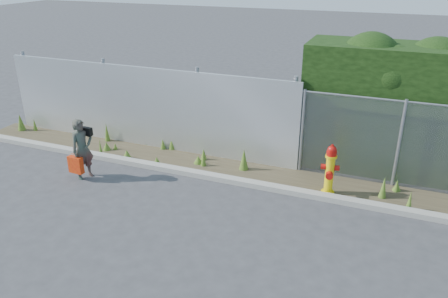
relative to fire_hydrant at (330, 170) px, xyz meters
name	(u,v)px	position (x,y,z in m)	size (l,w,h in m)	color
ground	(212,225)	(-1.89, -2.07, -0.57)	(80.00, 80.00, 0.00)	#39383B
curb	(243,182)	(-1.89, -0.27, -0.51)	(16.00, 0.22, 0.12)	gray
weed_strip	(244,167)	(-2.08, 0.40, -0.45)	(16.00, 1.30, 0.54)	#413725
corrugated_fence	(144,107)	(-5.13, 0.93, 0.53)	(8.50, 0.21, 2.30)	silver
fire_hydrant	(330,170)	(0.00, 0.00, 0.00)	(0.39, 0.35, 1.18)	yellow
woman	(82,149)	(-5.47, -1.28, 0.15)	(0.53, 0.35, 1.44)	#0F634B
red_tote_bag	(76,165)	(-5.57, -1.47, -0.19)	(0.36, 0.13, 0.47)	red
black_shoulder_bag	(87,131)	(-5.41, -1.12, 0.54)	(0.25, 0.11, 0.19)	black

